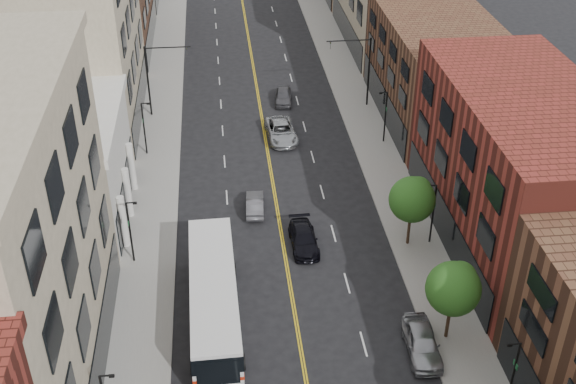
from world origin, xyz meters
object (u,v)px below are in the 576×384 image
object	(u,v)px
car_lane_behind	(255,204)
car_lane_b	(281,131)
city_bus	(214,297)
car_lane_c	(283,96)
car_lane_a	(304,239)
car_parked_far	(422,342)

from	to	relation	value
car_lane_behind	car_lane_b	xyz separation A→B (m)	(3.30, 12.02, 0.14)
car_lane_behind	city_bus	bearing A→B (deg)	78.17
city_bus	car_lane_behind	world-z (taller)	city_bus
car_lane_b	car_lane_c	xyz separation A→B (m)	(1.00, 7.91, -0.08)
car_lane_a	car_parked_far	bearing A→B (deg)	-64.73
car_lane_b	car_lane_behind	bearing A→B (deg)	-109.21
car_lane_behind	car_lane_b	distance (m)	12.47
city_bus	car_lane_c	distance (m)	33.46
city_bus	car_lane_c	bearing A→B (deg)	75.56
city_bus	car_lane_c	xyz separation A→B (m)	(7.75, 32.52, -1.30)
car_parked_far	city_bus	bearing A→B (deg)	164.06
car_lane_behind	car_parked_far	bearing A→B (deg)	122.15
car_lane_a	car_lane_c	distance (m)	25.11
car_lane_c	car_lane_a	bearing A→B (deg)	-85.18
car_lane_a	car_lane_b	xyz separation A→B (m)	(0.00, 17.18, 0.10)
city_bus	car_lane_b	world-z (taller)	city_bus
car_lane_b	car_lane_c	bearing A→B (deg)	78.94
car_lane_c	car_parked_far	bearing A→B (deg)	-75.30
car_parked_far	car_lane_behind	distance (m)	19.19
car_lane_behind	car_lane_c	world-z (taller)	car_lane_c
car_lane_b	car_lane_c	size ratio (longest dim) A/B	1.36
car_lane_b	car_lane_a	bearing A→B (deg)	-93.86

